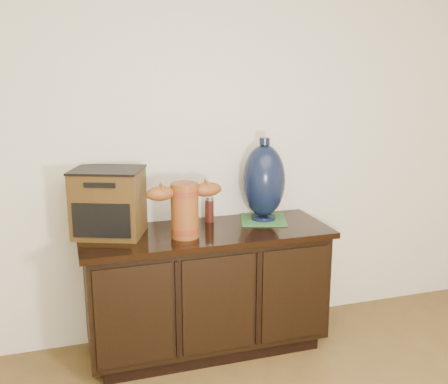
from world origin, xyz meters
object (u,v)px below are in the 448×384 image
object	(u,v)px
terracotta_vessel	(185,207)
tv_radio	(109,202)
sideboard	(206,289)
spray_can	(209,209)
lamp_base	(264,181)

from	to	relation	value
terracotta_vessel	tv_radio	xyz separation A→B (m)	(-0.40, 0.17, 0.02)
sideboard	spray_can	world-z (taller)	spray_can
lamp_base	sideboard	bearing A→B (deg)	-166.60
sideboard	spray_can	bearing A→B (deg)	67.43
tv_radio	spray_can	distance (m)	0.63
lamp_base	tv_radio	bearing A→B (deg)	-179.71
terracotta_vessel	sideboard	bearing A→B (deg)	25.18
tv_radio	spray_can	bearing A→B (deg)	28.78
sideboard	spray_can	distance (m)	0.48
terracotta_vessel	tv_radio	distance (m)	0.43
sideboard	tv_radio	distance (m)	0.78
spray_can	terracotta_vessel	bearing A→B (deg)	-130.69
terracotta_vessel	lamp_base	bearing A→B (deg)	14.17
sideboard	tv_radio	xyz separation A→B (m)	(-0.54, 0.09, 0.56)
lamp_base	spray_can	bearing A→B (deg)	167.28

